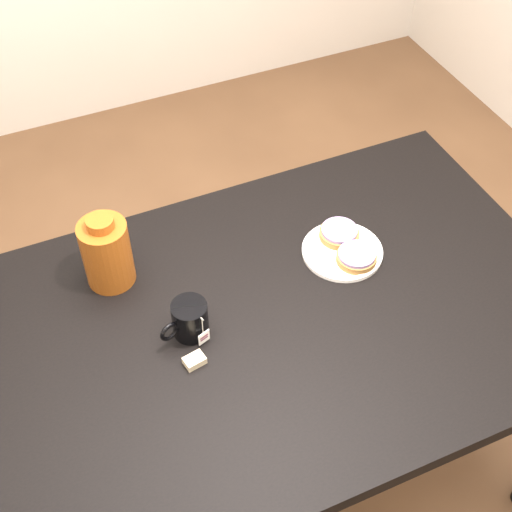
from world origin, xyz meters
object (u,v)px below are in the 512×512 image
(mug, at_px, (189,319))
(bagel_package, at_px, (107,252))
(plate, at_px, (342,251))
(bagel_front, at_px, (356,257))
(bagel_back, at_px, (339,233))
(teabag_pouch, at_px, (194,361))
(table, at_px, (273,338))

(mug, bearing_deg, bagel_package, 98.51)
(plate, relative_size, bagel_front, 1.64)
(bagel_back, distance_m, mug, 0.46)
(plate, distance_m, bagel_front, 0.05)
(teabag_pouch, bearing_deg, mug, 75.61)
(bagel_front, xyz_separation_m, teabag_pouch, (-0.46, -0.11, -0.01))
(bagel_back, relative_size, teabag_pouch, 3.09)
(plate, relative_size, bagel_back, 1.43)
(bagel_back, relative_size, bagel_package, 0.71)
(plate, bearing_deg, bagel_back, 73.06)
(table, distance_m, bagel_back, 0.31)
(table, bearing_deg, plate, 25.28)
(bagel_back, xyz_separation_m, bagel_package, (-0.56, 0.11, 0.07))
(bagel_package, bearing_deg, bagel_back, -10.75)
(mug, distance_m, bagel_package, 0.26)
(bagel_front, xyz_separation_m, bagel_package, (-0.56, 0.19, 0.07))
(table, relative_size, bagel_package, 7.17)
(bagel_back, bearing_deg, bagel_front, -90.34)
(table, bearing_deg, mug, 169.61)
(plate, relative_size, teabag_pouch, 4.43)
(mug, xyz_separation_m, teabag_pouch, (-0.02, -0.08, -0.04))
(table, relative_size, bagel_front, 11.51)
(bagel_back, bearing_deg, bagel_package, 169.25)
(plate, distance_m, bagel_back, 0.05)
(bagel_package, bearing_deg, table, -40.56)
(mug, bearing_deg, bagel_front, -14.41)
(plate, bearing_deg, mug, -169.72)
(teabag_pouch, bearing_deg, bagel_package, 107.12)
(bagel_front, distance_m, teabag_pouch, 0.48)
(plate, height_order, bagel_front, bagel_front)
(bagel_back, height_order, mug, mug)
(plate, relative_size, bagel_package, 1.02)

